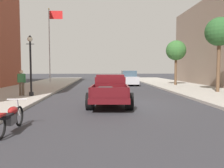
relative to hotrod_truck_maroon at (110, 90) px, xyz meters
The scene contains 9 objects.
ground_plane 0.95m from the hotrod_truck_maroon, 21.41° to the left, with size 140.00×140.00×0.00m, color #333338.
hotrod_truck_maroon is the anchor object (origin of this frame).
motorcycle_parked 6.04m from the hotrod_truck_maroon, 122.28° to the right, with size 0.62×2.12×0.93m.
car_background_silver 14.20m from the hotrod_truck_maroon, 78.94° to the left, with size 1.90×4.32×1.65m.
pedestrian_sidewalk_left 6.40m from the hotrod_truck_maroon, 151.19° to the left, with size 0.53×0.22×1.65m.
street_lamp_near 5.94m from the hotrod_truck_maroon, 149.85° to the left, with size 0.50×0.32×3.85m.
flagpole 19.12m from the hotrod_truck_maroon, 110.86° to the left, with size 1.74×0.16×9.16m.
street_tree_nearest 10.28m from the hotrod_truck_maroon, 29.76° to the left, with size 2.10×2.10×5.52m.
street_tree_second 14.53m from the hotrod_truck_maroon, 58.11° to the left, with size 2.11×2.11×4.71m.
Camera 1 is at (-1.09, -12.27, 1.91)m, focal length 36.97 mm.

